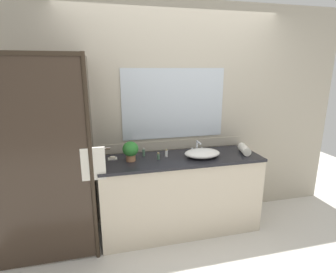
# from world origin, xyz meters

# --- Properties ---
(ground_plane) EXTENTS (8.00, 8.00, 0.00)m
(ground_plane) POSITION_xyz_m (0.00, 0.00, 0.00)
(ground_plane) COLOR silver
(wall_back_with_mirror) EXTENTS (4.40, 0.06, 2.60)m
(wall_back_with_mirror) POSITION_xyz_m (0.00, 0.34, 1.30)
(wall_back_with_mirror) COLOR #B2A893
(wall_back_with_mirror) RESTS_ON ground_plane
(vanity_cabinet) EXTENTS (1.80, 0.58, 0.90)m
(vanity_cabinet) POSITION_xyz_m (0.00, 0.01, 0.45)
(vanity_cabinet) COLOR beige
(vanity_cabinet) RESTS_ON ground_plane
(shower_enclosure) EXTENTS (1.20, 0.59, 2.00)m
(shower_enclosure) POSITION_xyz_m (-1.28, -0.19, 1.03)
(shower_enclosure) COLOR #2D2319
(shower_enclosure) RESTS_ON ground_plane
(sink_basin) EXTENTS (0.40, 0.30, 0.09)m
(sink_basin) POSITION_xyz_m (0.23, -0.04, 0.94)
(sink_basin) COLOR white
(sink_basin) RESTS_ON vanity_cabinet
(faucet) EXTENTS (0.17, 0.14, 0.15)m
(faucet) POSITION_xyz_m (0.23, 0.12, 0.95)
(faucet) COLOR silver
(faucet) RESTS_ON vanity_cabinet
(potted_plant) EXTENTS (0.17, 0.17, 0.21)m
(potted_plant) POSITION_xyz_m (-0.56, 0.02, 1.02)
(potted_plant) COLOR #B77A51
(potted_plant) RESTS_ON vanity_cabinet
(soap_dish) EXTENTS (0.10, 0.07, 0.04)m
(soap_dish) POSITION_xyz_m (-0.75, 0.12, 0.91)
(soap_dish) COLOR silver
(soap_dish) RESTS_ON vanity_cabinet
(amenity_bottle_lotion) EXTENTS (0.03, 0.03, 0.09)m
(amenity_bottle_lotion) POSITION_xyz_m (-0.15, 0.06, 0.94)
(amenity_bottle_lotion) COLOR white
(amenity_bottle_lotion) RESTS_ON vanity_cabinet
(amenity_bottle_body_wash) EXTENTS (0.03, 0.03, 0.09)m
(amenity_bottle_body_wash) POSITION_xyz_m (-0.40, 0.15, 0.94)
(amenity_bottle_body_wash) COLOR #4C7056
(amenity_bottle_body_wash) RESTS_ON vanity_cabinet
(amenity_bottle_conditioner) EXTENTS (0.03, 0.03, 0.08)m
(amenity_bottle_conditioner) POSITION_xyz_m (-0.26, 0.00, 0.94)
(amenity_bottle_conditioner) COLOR #4C7056
(amenity_bottle_conditioner) RESTS_ON vanity_cabinet
(rolled_towel_near_edge) EXTENTS (0.15, 0.25, 0.09)m
(rolled_towel_near_edge) POSITION_xyz_m (0.76, -0.03, 0.95)
(rolled_towel_near_edge) COLOR silver
(rolled_towel_near_edge) RESTS_ON vanity_cabinet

